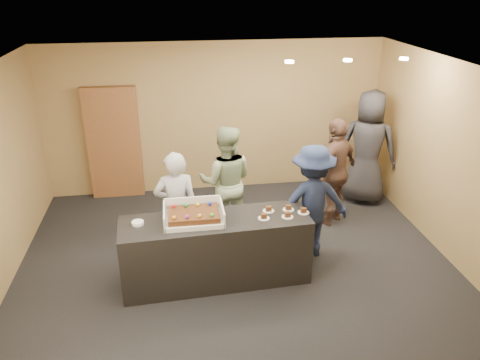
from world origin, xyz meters
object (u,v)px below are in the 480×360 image
Objects in this scene: cake_box at (194,217)px; person_dark_suit at (368,147)px; serving_counter at (216,250)px; sheet_cake at (194,214)px; person_navy_man at (312,202)px; person_sage_man at (226,182)px; plate_stack at (138,223)px; storage_cabinet at (114,143)px; person_brown_extra at (335,172)px; person_server_grey at (177,208)px.

cake_box is 3.67m from person_dark_suit.
serving_counter is 3.51m from person_dark_suit.
person_navy_man reaches higher than sheet_cake.
person_sage_man is 2.67m from person_dark_suit.
sheet_cake is at bearing -2.20° from plate_stack.
sheet_cake is at bearing 15.59° from person_navy_man.
sheet_cake is 1.33m from person_sage_man.
storage_cabinet reaches higher than serving_counter.
cake_box is 0.42× the size of person_brown_extra.
serving_counter is 1.38× the size of person_brown_extra.
person_dark_suit reaches higher than person_brown_extra.
storage_cabinet reaches higher than person_brown_extra.
plate_stack is 0.09× the size of person_navy_man.
serving_counter is at bearing -4.87° from person_brown_extra.
storage_cabinet is (-1.50, 2.83, 0.55)m from serving_counter.
person_dark_suit is at bearing -10.95° from storage_cabinet.
serving_counter is 3.25× the size of cake_box.
storage_cabinet is 13.31× the size of plate_stack.
person_sage_man is at bearing 64.97° from cake_box.
plate_stack is at bearing 52.82° from person_sage_man.
plate_stack is 0.73m from person_server_grey.
sheet_cake is (1.23, -2.83, -0.00)m from storage_cabinet.
cake_box is 0.69m from plate_stack.
plate_stack is 0.08× the size of person_dark_suit.
storage_cabinet reaches higher than person_navy_man.
storage_cabinet is at bearing -61.14° from person_brown_extra.
plate_stack is at bearing 10.64° from person_navy_man.
person_dark_suit is at bearing -132.53° from person_navy_man.
person_dark_suit is at bearing -159.79° from person_server_grey.
cake_box is 0.59m from person_server_grey.
person_server_grey is at bearing 47.80° from plate_stack.
storage_cabinet is 2.42m from person_sage_man.
person_server_grey is 0.94× the size of person_sage_man.
person_navy_man is at bearing 14.29° from cake_box.
person_sage_man is (0.76, 0.65, 0.06)m from person_server_grey.
cake_box is at bearing 171.19° from serving_counter.
storage_cabinet is 4.41m from person_dark_suit.
storage_cabinet is 1.15× the size of person_sage_man.
person_sage_man is 1.34m from person_navy_man.
person_server_grey is at bearing 49.74° from person_sage_man.
cake_box is 0.37× the size of person_dark_suit.
plate_stack is (-0.96, 0.03, 0.47)m from serving_counter.
person_brown_extra is at bearing 23.44° from plate_stack.
sheet_cake is (-0.00, -0.03, 0.05)m from cake_box.
person_sage_man is (0.28, 1.21, 0.42)m from serving_counter.
storage_cabinet is at bearing -39.08° from person_navy_man.
person_server_grey is 2.62m from person_brown_extra.
serving_counter is at bearing -1.59° from plate_stack.
storage_cabinet is 2.86m from plate_stack.
person_dark_suit is at bearing -153.50° from person_sage_man.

